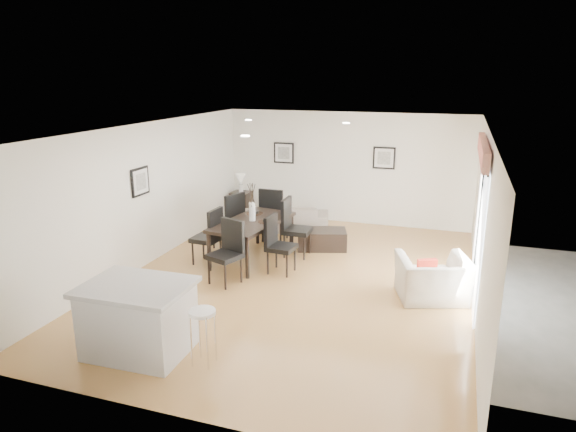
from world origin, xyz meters
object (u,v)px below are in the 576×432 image
(armchair, at_px, (433,279))
(side_table, at_px, (241,204))
(dining_table, at_px, (252,225))
(dining_chair_wnear, at_px, (210,233))
(dining_chair_efar, at_px, (292,224))
(coffee_table, at_px, (322,239))
(dining_chair_head, at_px, (228,248))
(dining_chair_wfar, at_px, (231,218))
(kitchen_island, at_px, (138,318))
(dining_chair_enear, at_px, (277,241))
(sofa, at_px, (285,217))
(bar_stool, at_px, (202,318))
(dining_chair_foot, at_px, (273,212))

(armchair, xyz_separation_m, side_table, (-5.00, 3.70, -0.04))
(dining_table, bearing_deg, dining_chair_wnear, -135.81)
(dining_chair_efar, relative_size, coffee_table, 1.17)
(dining_table, bearing_deg, dining_chair_head, -80.12)
(dining_table, bearing_deg, dining_chair_efar, 44.00)
(armchair, distance_m, dining_chair_wfar, 4.36)
(dining_chair_efar, bearing_deg, kitchen_island, 168.72)
(dining_chair_enear, distance_m, coffee_table, 1.66)
(sofa, height_order, dining_chair_wnear, dining_chair_wnear)
(dining_chair_enear, distance_m, side_table, 4.01)
(dining_table, relative_size, dining_chair_enear, 1.89)
(dining_chair_head, relative_size, side_table, 1.77)
(dining_chair_wnear, bearing_deg, bar_stool, 28.87)
(dining_chair_efar, xyz_separation_m, coffee_table, (0.46, 0.59, -0.46))
(armchair, height_order, dining_chair_wfar, dining_chair_wfar)
(dining_chair_enear, xyz_separation_m, dining_chair_head, (-0.64, -0.72, 0.03))
(armchair, height_order, dining_chair_head, dining_chair_head)
(dining_chair_head, bearing_deg, dining_table, 110.63)
(coffee_table, bearing_deg, dining_chair_efar, -145.30)
(dining_chair_wnear, distance_m, dining_chair_head, 1.00)
(sofa, distance_m, dining_table, 2.16)
(bar_stool, bearing_deg, dining_chair_enear, 93.31)
(sofa, distance_m, dining_chair_head, 3.32)
(sofa, distance_m, armchair, 4.60)
(dining_chair_efar, relative_size, side_table, 1.85)
(dining_chair_wfar, bearing_deg, coffee_table, 128.90)
(dining_chair_efar, height_order, bar_stool, dining_chair_efar)
(sofa, bearing_deg, dining_chair_wfar, 54.58)
(armchair, distance_m, coffee_table, 3.03)
(dining_table, distance_m, kitchen_island, 3.74)
(dining_chair_enear, bearing_deg, armchair, -92.55)
(dining_chair_wfar, bearing_deg, dining_chair_wnear, 19.60)
(sofa, distance_m, dining_chair_wfar, 1.82)
(dining_chair_enear, bearing_deg, sofa, 20.06)
(dining_chair_wnear, distance_m, side_table, 3.48)
(dining_chair_wfar, bearing_deg, bar_stool, 39.91)
(side_table, bearing_deg, dining_chair_foot, -48.63)
(coffee_table, distance_m, side_table, 3.20)
(dining_chair_wfar, relative_size, kitchen_island, 0.86)
(armchair, xyz_separation_m, dining_chair_foot, (-3.50, 2.00, 0.31))
(dining_chair_wfar, xyz_separation_m, coffee_table, (1.80, 0.63, -0.47))
(dining_chair_enear, relative_size, coffee_table, 1.08)
(armchair, height_order, dining_table, dining_table)
(dining_chair_enear, bearing_deg, dining_chair_head, 142.50)
(coffee_table, relative_size, kitchen_island, 0.72)
(side_table, bearing_deg, dining_table, -62.47)
(dining_table, height_order, dining_chair_wnear, dining_chair_wnear)
(dining_table, xyz_separation_m, dining_chair_efar, (0.67, 0.48, -0.06))
(bar_stool, bearing_deg, sofa, 98.85)
(sofa, xyz_separation_m, dining_chair_efar, (0.71, -1.64, 0.36))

